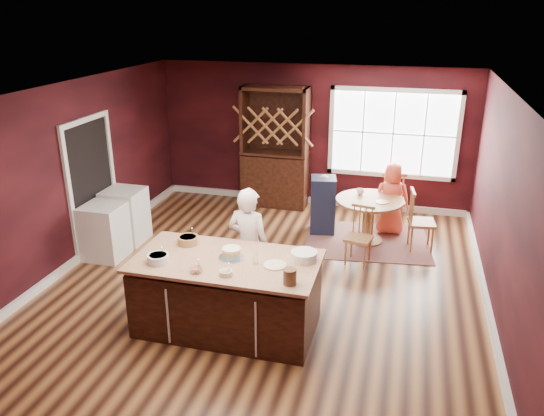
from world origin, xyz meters
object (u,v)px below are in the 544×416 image
Objects in this scene: chair_east at (422,220)px; chair_south at (359,236)px; washer at (105,231)px; baker at (249,246)px; chair_north at (391,198)px; layer_cake at (232,253)px; kitchen_island at (227,295)px; high_chair at (323,204)px; dryer at (125,216)px; toddler at (328,185)px; hutch at (275,148)px; seated_woman at (392,199)px; dining_table at (369,212)px.

chair_east is 1.20m from chair_south.
chair_south is 1.06× the size of washer.
baker is 1.50× the size of chair_north.
layer_cake reaches higher than chair_south.
kitchen_island is 2.82m from washer.
layer_cake is 3.64m from chair_east.
layer_cake is 0.30× the size of high_chair.
chair_south is at bearing 2.13° from dryer.
toddler is 0.11× the size of hutch.
chair_east is at bearing 52.05° from kitchen_island.
chair_south is 0.73× the size of seated_woman.
kitchen_island is 4.38m from hutch.
dining_table is 0.87m from toddler.
layer_cake is 4.27m from hutch.
dining_table is at bearing 95.71° from chair_south.
dryer is (-2.54, 1.30, -0.34)m from baker.
chair_north reaches higher than toddler.
seated_woman is (0.34, 0.47, 0.09)m from dining_table.
washer is (-3.90, -1.62, -0.10)m from dining_table.
toddler is (-0.75, 0.35, 0.28)m from dining_table.
dining_table is 2.66m from baker.
seated_woman is at bearing 54.42° from dining_table.
baker is at bearing -81.00° from hutch.
seated_woman is 2.47m from hutch.
chair_east is 1.67m from high_chair.
seated_woman is 4.73m from washer.
seated_woman is at bearing -113.35° from baker.
dining_table is 0.86m from chair_north.
kitchen_island is 2.41× the size of chair_south.
chair_south is (-0.92, -0.77, -0.05)m from chair_east.
kitchen_island is at bearing -111.72° from chair_south.
seated_woman is at bearing 62.97° from kitchen_island.
baker is 5.15× the size of layer_cake.
chair_east is (0.85, -0.06, -0.03)m from dining_table.
washer is (-4.23, -2.42, -0.09)m from chair_north.
kitchen_island reaches higher than dining_table.
chair_east is at bearing -21.03° from high_chair.
washer is at bearing 100.30° from chair_east.
layer_cake is 0.29× the size of chair_north.
hutch is at bearing 124.56° from high_chair.
high_chair is 3.96× the size of toddler.
toddler is at bearing 22.91° from dryer.
chair_east is at bearing 10.93° from dryer.
high_chair is 0.33m from toddler.
seated_woman is at bearing 84.16° from chair_north.
chair_north is at bearing 22.78° from dryer.
hutch is at bearing 145.61° from dining_table.
layer_cake is 1.18× the size of toddler.
chair_south is 1.41m from toddler.
baker is at bearing -113.81° from high_chair.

